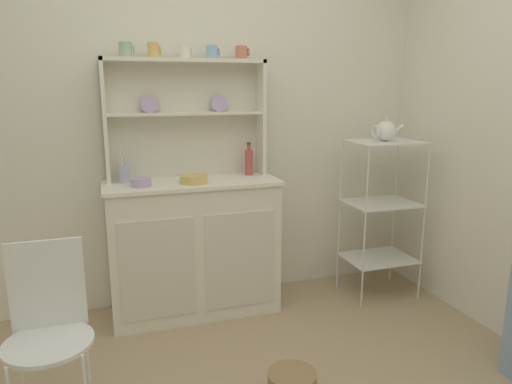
% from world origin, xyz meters
% --- Properties ---
extents(wall_back, '(3.84, 0.05, 2.50)m').
position_xyz_m(wall_back, '(0.00, 1.62, 1.25)').
color(wall_back, silver).
rests_on(wall_back, ground).
extents(hutch_cabinet, '(1.10, 0.45, 0.89)m').
position_xyz_m(hutch_cabinet, '(-0.09, 1.37, 0.46)').
color(hutch_cabinet, silver).
rests_on(hutch_cabinet, ground).
extents(hutch_shelf_unit, '(1.03, 0.18, 0.76)m').
position_xyz_m(hutch_shelf_unit, '(-0.09, 1.53, 1.33)').
color(hutch_shelf_unit, silver).
rests_on(hutch_shelf_unit, hutch_cabinet).
extents(bakers_rack, '(0.48, 0.37, 1.12)m').
position_xyz_m(bakers_rack, '(1.23, 1.23, 0.70)').
color(bakers_rack, silver).
rests_on(bakers_rack, ground).
extents(wire_chair, '(0.36, 0.36, 0.85)m').
position_xyz_m(wire_chair, '(-0.88, 0.43, 0.52)').
color(wire_chair, white).
rests_on(wire_chair, ground).
extents(cup_sage_0, '(0.09, 0.08, 0.09)m').
position_xyz_m(cup_sage_0, '(-0.45, 1.49, 1.70)').
color(cup_sage_0, '#9EB78E').
rests_on(cup_sage_0, hutch_shelf_unit).
extents(cup_gold_1, '(0.08, 0.07, 0.09)m').
position_xyz_m(cup_gold_1, '(-0.28, 1.49, 1.70)').
color(cup_gold_1, '#DBB760').
rests_on(cup_gold_1, hutch_shelf_unit).
extents(cup_cream_2, '(0.08, 0.07, 0.08)m').
position_xyz_m(cup_cream_2, '(-0.09, 1.49, 1.69)').
color(cup_cream_2, silver).
rests_on(cup_cream_2, hutch_shelf_unit).
extents(cup_sky_3, '(0.09, 0.07, 0.08)m').
position_xyz_m(cup_sky_3, '(0.09, 1.49, 1.69)').
color(cup_sky_3, '#8EB2D1').
rests_on(cup_sky_3, hutch_shelf_unit).
extents(cup_terracotta_4, '(0.09, 0.08, 0.08)m').
position_xyz_m(cup_terracotta_4, '(0.28, 1.49, 1.70)').
color(cup_terracotta_4, '#C67556').
rests_on(cup_terracotta_4, hutch_shelf_unit).
extents(bowl_mixing_large, '(0.12, 0.12, 0.05)m').
position_xyz_m(bowl_mixing_large, '(-0.41, 1.29, 0.92)').
color(bowl_mixing_large, '#B79ECC').
rests_on(bowl_mixing_large, hutch_cabinet).
extents(bowl_floral_medium, '(0.17, 0.17, 0.05)m').
position_xyz_m(bowl_floral_medium, '(-0.09, 1.29, 0.92)').
color(bowl_floral_medium, '#DBB760').
rests_on(bowl_floral_medium, hutch_cabinet).
extents(jam_bottle, '(0.05, 0.05, 0.22)m').
position_xyz_m(jam_bottle, '(0.32, 1.45, 0.98)').
color(jam_bottle, '#B74C47').
rests_on(jam_bottle, hutch_cabinet).
extents(utensil_jar, '(0.08, 0.08, 0.24)m').
position_xyz_m(utensil_jar, '(-0.50, 1.45, 0.95)').
color(utensil_jar, '#B2B7C6').
rests_on(utensil_jar, hutch_cabinet).
extents(porcelain_teapot, '(0.23, 0.14, 0.16)m').
position_xyz_m(porcelain_teapot, '(1.22, 1.23, 1.19)').
color(porcelain_teapot, white).
rests_on(porcelain_teapot, bakers_rack).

